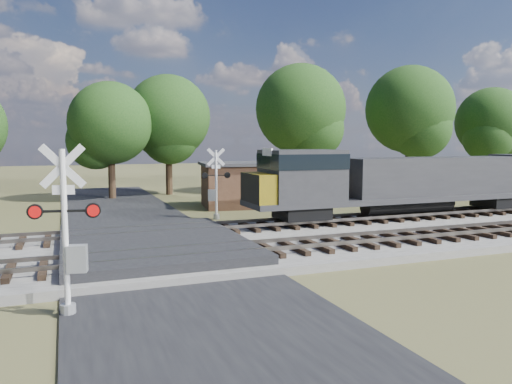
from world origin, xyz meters
name	(u,v)px	position (x,y,z in m)	size (l,w,h in m)	color
ground	(156,256)	(0.00, 0.00, 0.00)	(160.00, 160.00, 0.00)	#484726
ballast_bed	(366,234)	(10.00, 0.50, 0.15)	(140.00, 10.00, 0.30)	gray
road	(156,255)	(0.00, 0.00, 0.04)	(7.00, 60.00, 0.08)	black
crossing_panel	(154,246)	(0.00, 0.50, 0.32)	(7.00, 9.00, 0.62)	#262628
track_near	(248,250)	(3.12, -2.00, 0.41)	(140.00, 2.60, 0.33)	black
track_far	(211,229)	(3.12, 3.00, 0.41)	(140.00, 2.60, 0.33)	black
crossing_signal_near	(69,246)	(-3.19, -5.96, 1.85)	(1.78, 0.48, 4.45)	silver
crossing_signal_far	(215,190)	(4.82, 8.19, 1.71)	(1.65, 0.44, 4.12)	silver
equipment_shed	(234,184)	(7.64, 13.06, 1.55)	(5.06, 5.06, 3.06)	#42291C
treeline	(214,116)	(8.38, 20.28, 6.53)	(77.87, 11.46, 11.35)	black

